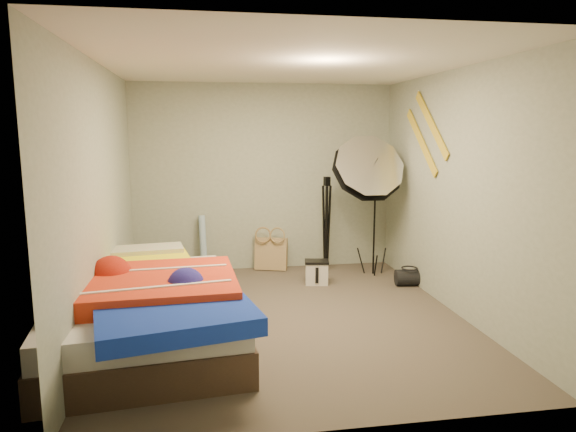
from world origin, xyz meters
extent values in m
plane|color=#4E433B|center=(0.00, 0.00, 0.00)|extent=(4.00, 4.00, 0.00)
plane|color=silver|center=(0.00, 0.00, 2.50)|extent=(4.00, 4.00, 0.00)
plane|color=#9DA394|center=(0.00, 2.00, 1.25)|extent=(3.50, 0.00, 3.50)
plane|color=#9DA394|center=(0.00, -2.00, 1.25)|extent=(3.50, 0.00, 3.50)
plane|color=#9DA394|center=(-1.75, 0.00, 1.25)|extent=(0.00, 4.00, 4.00)
plane|color=#9DA394|center=(1.75, 0.00, 1.25)|extent=(0.00, 4.00, 4.00)
cube|color=tan|center=(0.08, 1.88, 0.22)|extent=(0.47, 0.31, 0.45)
cylinder|color=#4E84B4|center=(-0.84, 1.85, 0.39)|extent=(0.12, 0.23, 0.78)
cube|color=beige|center=(0.54, 1.12, 0.14)|extent=(0.30, 0.24, 0.27)
cylinder|color=black|center=(1.65, 0.87, 0.10)|extent=(0.35, 0.24, 0.20)
cube|color=gold|center=(1.73, 0.60, 1.95)|extent=(0.02, 0.91, 0.78)
cube|color=gold|center=(1.73, 0.85, 1.75)|extent=(0.02, 0.91, 0.78)
cube|color=#433025|center=(-1.35, -0.40, 0.15)|extent=(1.80, 2.40, 0.29)
cube|color=beige|center=(-1.35, -0.40, 0.39)|extent=(1.75, 2.35, 0.20)
cube|color=yellow|center=(-1.57, 0.09, 0.54)|extent=(1.41, 1.28, 0.16)
cube|color=red|center=(-1.27, -0.56, 0.56)|extent=(1.48, 1.26, 0.18)
cube|color=#1533B9|center=(-1.03, -1.21, 0.53)|extent=(1.29, 1.11, 0.14)
cube|color=#CC9090|center=(-1.44, 0.56, 0.59)|extent=(0.83, 0.46, 0.16)
cylinder|color=black|center=(1.39, 1.45, 0.74)|extent=(0.03, 0.03, 1.48)
cube|color=black|center=(1.39, 1.45, 1.43)|extent=(0.06, 0.06, 0.09)
cone|color=silver|center=(1.23, 1.34, 1.38)|extent=(1.12, 0.84, 1.08)
cylinder|color=black|center=(0.80, 1.67, 0.58)|extent=(0.05, 0.05, 1.16)
cube|color=black|center=(0.80, 1.67, 1.22)|extent=(0.09, 0.09, 0.12)
camera|label=1|loc=(-0.80, -4.89, 1.87)|focal=32.00mm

